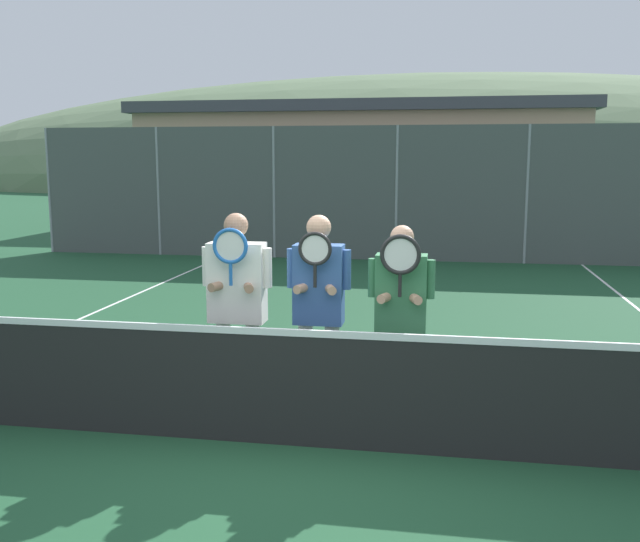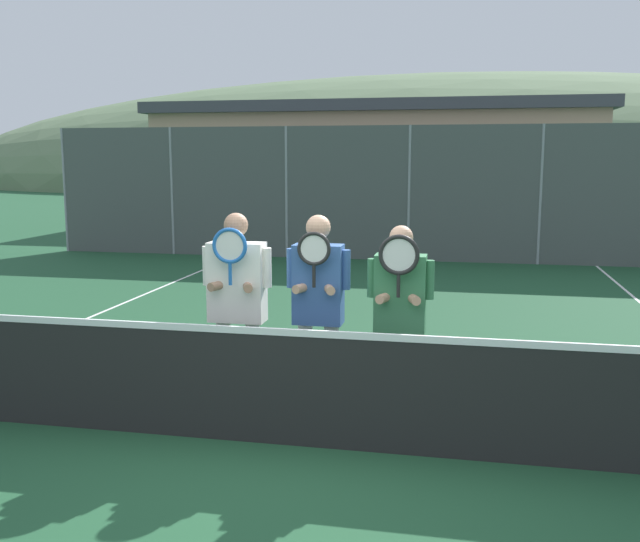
{
  "view_description": "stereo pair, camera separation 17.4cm",
  "coord_description": "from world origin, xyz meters",
  "px_view_note": "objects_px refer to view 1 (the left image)",
  "views": [
    {
      "loc": [
        1.12,
        -5.38,
        2.31
      ],
      "look_at": [
        0.03,
        0.77,
        1.32
      ],
      "focal_mm": 40.0,
      "sensor_mm": 36.0,
      "label": 1
    },
    {
      "loc": [
        1.29,
        -5.34,
        2.31
      ],
      "look_at": [
        0.03,
        0.77,
        1.32
      ],
      "focal_mm": 40.0,
      "sensor_mm": 36.0,
      "label": 2
    }
  ],
  "objects_px": {
    "player_center_right": "(401,310)",
    "car_left_of_center": "(443,210)",
    "player_center_left": "(319,301)",
    "car_far_left": "(270,207)",
    "player_leftmost": "(237,298)"
  },
  "relations": [
    {
      "from": "player_center_right",
      "to": "car_far_left",
      "type": "bearing_deg",
      "value": 108.37
    },
    {
      "from": "car_far_left",
      "to": "car_left_of_center",
      "type": "height_order",
      "value": "car_left_of_center"
    },
    {
      "from": "player_center_right",
      "to": "car_left_of_center",
      "type": "height_order",
      "value": "car_left_of_center"
    },
    {
      "from": "player_leftmost",
      "to": "player_center_right",
      "type": "bearing_deg",
      "value": 1.13
    },
    {
      "from": "player_leftmost",
      "to": "car_far_left",
      "type": "relative_size",
      "value": 0.45
    },
    {
      "from": "car_far_left",
      "to": "player_center_left",
      "type": "bearing_deg",
      "value": -74.31
    },
    {
      "from": "car_left_of_center",
      "to": "player_center_right",
      "type": "bearing_deg",
      "value": -91.2
    },
    {
      "from": "player_leftmost",
      "to": "player_center_right",
      "type": "relative_size",
      "value": 1.05
    },
    {
      "from": "car_left_of_center",
      "to": "player_center_left",
      "type": "bearing_deg",
      "value": -94.3
    },
    {
      "from": "car_far_left",
      "to": "player_center_right",
      "type": "bearing_deg",
      "value": -71.63
    },
    {
      "from": "player_center_right",
      "to": "car_left_of_center",
      "type": "relative_size",
      "value": 0.41
    },
    {
      "from": "player_center_left",
      "to": "player_center_right",
      "type": "relative_size",
      "value": 1.04
    },
    {
      "from": "player_leftmost",
      "to": "car_far_left",
      "type": "bearing_deg",
      "value": 102.83
    },
    {
      "from": "player_leftmost",
      "to": "car_far_left",
      "type": "height_order",
      "value": "car_far_left"
    },
    {
      "from": "player_center_left",
      "to": "car_far_left",
      "type": "relative_size",
      "value": 0.44
    }
  ]
}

